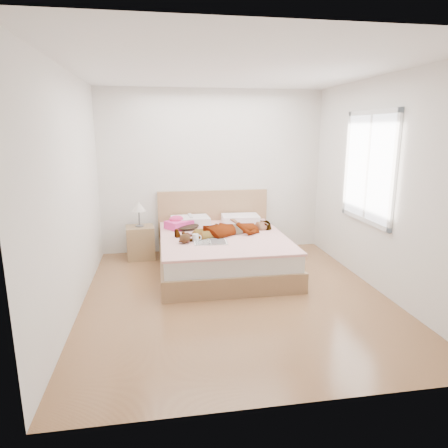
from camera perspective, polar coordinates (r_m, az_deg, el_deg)
name	(u,v)px	position (r m, az deg, el deg)	size (l,w,h in m)	color
ground	(235,296)	(4.93, 1.63, -10.22)	(4.00, 4.00, 0.00)	#522D19
woman	(228,227)	(5.71, 0.52, -0.41)	(0.56, 1.50, 0.21)	white
hair	(186,226)	(6.09, -5.50, -0.23)	(0.40, 0.50, 0.07)	black
phone	(190,216)	(6.01, -4.83, 1.20)	(0.05, 0.11, 0.01)	silver
room_shell	(369,167)	(5.44, 19.95, 7.60)	(4.00, 4.00, 4.00)	white
bed	(222,250)	(5.79, -0.30, -3.67)	(1.80, 2.08, 1.00)	brown
towel	(178,223)	(6.08, -6.53, 0.12)	(0.46, 0.45, 0.19)	#F843A5
magazine	(210,242)	(5.30, -1.95, -2.57)	(0.45, 0.31, 0.03)	white
coffee_mug	(196,238)	(5.35, -4.07, -1.96)	(0.13, 0.10, 0.10)	silver
plush_toy	(185,238)	(5.29, -5.54, -2.00)	(0.20, 0.25, 0.13)	black
nightstand	(140,240)	(6.35, -11.87, -2.21)	(0.45, 0.41, 0.90)	brown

